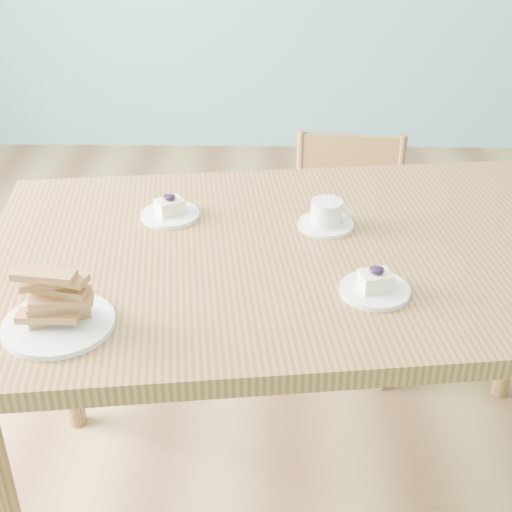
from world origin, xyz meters
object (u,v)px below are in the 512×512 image
at_px(cheesecake_plate_near, 375,286).
at_px(cheesecake_plate_far, 170,211).
at_px(dining_table, 326,276).
at_px(dining_chair, 344,255).
at_px(coffee_cup, 327,216).
at_px(biscotti_plate, 56,307).

height_order(cheesecake_plate_near, cheesecake_plate_far, same).
xyz_separation_m(dining_table, cheesecake_plate_far, (-0.38, 0.14, 0.10)).
bearing_deg(dining_chair, cheesecake_plate_far, -126.63).
bearing_deg(coffee_cup, dining_chair, 86.75).
height_order(dining_table, dining_chair, dining_table).
bearing_deg(dining_table, biscotti_plate, -155.74).
bearing_deg(dining_chair, dining_table, -93.96).
relative_size(coffee_cup, biscotti_plate, 0.62).
bearing_deg(dining_table, dining_chair, 72.89).
bearing_deg(cheesecake_plate_far, dining_table, -20.06).
xyz_separation_m(dining_table, dining_chair, (0.12, 0.68, -0.34)).
height_order(dining_chair, cheesecake_plate_far, cheesecake_plate_far).
bearing_deg(cheesecake_plate_near, biscotti_plate, -168.10).
bearing_deg(cheesecake_plate_far, cheesecake_plate_near, -35.75).
distance_m(dining_chair, coffee_cup, 0.75).
bearing_deg(cheesecake_plate_far, dining_chair, 47.11).
height_order(dining_table, biscotti_plate, biscotti_plate).
xyz_separation_m(cheesecake_plate_far, coffee_cup, (0.38, -0.04, 0.01)).
distance_m(dining_chair, cheesecake_plate_near, 0.98).
relative_size(dining_table, biscotti_plate, 7.70).
xyz_separation_m(cheesecake_plate_near, biscotti_plate, (-0.62, -0.13, 0.03)).
height_order(dining_chair, cheesecake_plate_near, cheesecake_plate_near).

